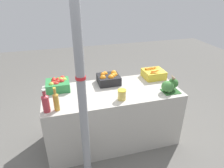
{
  "coord_description": "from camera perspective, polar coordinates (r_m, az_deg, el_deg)",
  "views": [
    {
      "loc": [
        -0.62,
        -2.27,
        2.11
      ],
      "look_at": [
        0.0,
        0.0,
        0.92
      ],
      "focal_mm": 32.0,
      "sensor_mm": 36.0,
      "label": 1
    }
  ],
  "objects": [
    {
      "name": "broccoli_pile",
      "position": [
        2.73,
        16.21,
        -0.46
      ],
      "size": [
        0.25,
        0.18,
        0.17
      ],
      "color": "#2D602D",
      "rests_on": "market_table"
    },
    {
      "name": "carrot_crate",
      "position": [
        3.09,
        11.8,
        2.89
      ],
      "size": [
        0.31,
        0.28,
        0.15
      ],
      "color": "gold",
      "rests_on": "market_table"
    },
    {
      "name": "juice_bottle_amber",
      "position": [
        2.32,
        -15.68,
        -4.69
      ],
      "size": [
        0.06,
        0.06,
        0.29
      ],
      "color": "gold",
      "rests_on": "market_table"
    },
    {
      "name": "ground_plane",
      "position": [
        3.16,
        0.0,
        -15.01
      ],
      "size": [
        10.0,
        10.0,
        0.0
      ],
      "primitive_type": "plane",
      "color": "#605E59"
    },
    {
      "name": "market_table",
      "position": [
        2.9,
        0.0,
        -9.0
      ],
      "size": [
        1.82,
        0.78,
        0.82
      ],
      "primitive_type": "cube",
      "color": "#B7B2A8",
      "rests_on": "ground_plane"
    },
    {
      "name": "apple_crate",
      "position": [
        2.78,
        -15.2,
        -0.06
      ],
      "size": [
        0.31,
        0.28,
        0.16
      ],
      "color": "#2D8442",
      "rests_on": "market_table"
    },
    {
      "name": "orange_crate",
      "position": [
        2.85,
        -0.92,
        1.62
      ],
      "size": [
        0.31,
        0.28,
        0.16
      ],
      "color": "black",
      "rests_on": "market_table"
    },
    {
      "name": "support_pole",
      "position": [
        1.83,
        -8.9,
        1.06
      ],
      "size": [
        0.1,
        0.1,
        2.65
      ],
      "color": "gray",
      "rests_on": "ground_plane"
    },
    {
      "name": "sparrow_bird",
      "position": [
        2.69,
        17.16,
        1.63
      ],
      "size": [
        0.05,
        0.13,
        0.05
      ],
      "rotation": [
        0.0,
        0.0,
        -1.81
      ],
      "color": "#4C3D2D",
      "rests_on": "broccoli_pile"
    },
    {
      "name": "juice_bottle_ruby",
      "position": [
        2.32,
        -18.42,
        -5.05
      ],
      "size": [
        0.08,
        0.08,
        0.28
      ],
      "color": "#B2333D",
      "rests_on": "market_table"
    },
    {
      "name": "pickle_jar",
      "position": [
        2.46,
        2.83,
        -3.06
      ],
      "size": [
        0.11,
        0.11,
        0.13
      ],
      "color": "#DBBC56",
      "rests_on": "market_table"
    }
  ]
}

